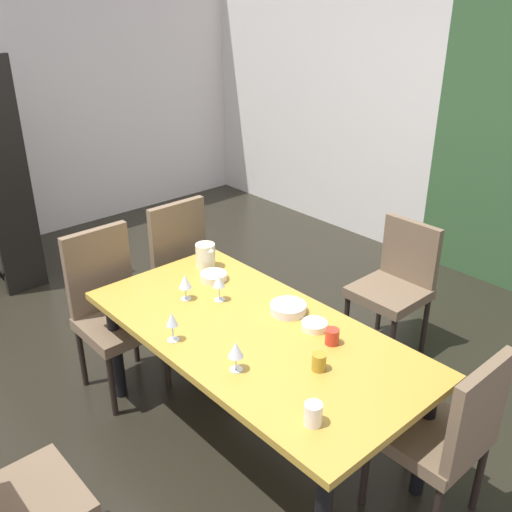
% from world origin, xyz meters
% --- Properties ---
extents(ground_plane, '(5.98, 5.30, 0.02)m').
position_xyz_m(ground_plane, '(0.00, 0.00, -0.01)').
color(ground_plane, black).
extents(back_panel_interior, '(2.99, 0.10, 2.77)m').
position_xyz_m(back_panel_interior, '(-1.50, 2.60, 1.39)').
color(back_panel_interior, silver).
rests_on(back_panel_interior, ground_plane).
extents(left_interior_panel, '(0.10, 5.30, 2.77)m').
position_xyz_m(left_interior_panel, '(-2.94, 0.00, 1.39)').
color(left_interior_panel, silver).
rests_on(left_interior_panel, ground_plane).
extents(dining_table, '(1.86, 0.93, 0.72)m').
position_xyz_m(dining_table, '(0.74, -0.19, 0.64)').
color(dining_table, '#B99236').
rests_on(dining_table, ground_plane).
extents(chair_right_far, '(0.44, 0.44, 0.94)m').
position_xyz_m(chair_right_far, '(1.70, 0.10, 0.53)').
color(chair_right_far, brown).
rests_on(chair_right_far, ground_plane).
extents(chair_left_far, '(0.45, 0.44, 1.04)m').
position_xyz_m(chair_left_far, '(-0.24, 0.10, 0.56)').
color(chair_left_far, brown).
rests_on(chair_left_far, ground_plane).
extents(chair_head_far, '(0.44, 0.45, 0.91)m').
position_xyz_m(chair_head_far, '(0.70, 1.13, 0.52)').
color(chair_head_far, brown).
rests_on(chair_head_far, ground_plane).
extents(chair_left_near, '(0.45, 0.44, 1.02)m').
position_xyz_m(chair_left_near, '(-0.23, -0.49, 0.55)').
color(chair_left_near, brown).
rests_on(chair_left_near, ground_plane).
extents(wine_glass_north, '(0.07, 0.07, 0.15)m').
position_xyz_m(wine_glass_north, '(0.25, -0.26, 0.83)').
color(wine_glass_north, silver).
rests_on(wine_glass_north, dining_table).
extents(wine_glass_east, '(0.07, 0.07, 0.15)m').
position_xyz_m(wine_glass_east, '(0.94, -0.47, 0.83)').
color(wine_glass_east, silver).
rests_on(wine_glass_east, dining_table).
extents(wine_glass_front, '(0.07, 0.07, 0.16)m').
position_xyz_m(wine_glass_front, '(0.38, -0.13, 0.84)').
color(wine_glass_front, silver).
rests_on(wine_glass_front, dining_table).
extents(wine_glass_near_window, '(0.06, 0.06, 0.16)m').
position_xyz_m(wine_glass_near_window, '(0.54, -0.55, 0.84)').
color(wine_glass_near_window, silver).
rests_on(wine_glass_near_window, dining_table).
extents(serving_bowl_left, '(0.16, 0.16, 0.04)m').
position_xyz_m(serving_bowl_left, '(0.17, -0.01, 0.74)').
color(serving_bowl_left, silver).
rests_on(serving_bowl_left, dining_table).
extents(serving_bowl_south, '(0.13, 0.13, 0.04)m').
position_xyz_m(serving_bowl_south, '(0.94, 0.05, 0.74)').
color(serving_bowl_south, white).
rests_on(serving_bowl_south, dining_table).
extents(serving_bowl_west, '(0.20, 0.20, 0.05)m').
position_xyz_m(serving_bowl_west, '(0.73, 0.06, 0.75)').
color(serving_bowl_west, silver).
rests_on(serving_bowl_west, dining_table).
extents(cup_rear, '(0.07, 0.07, 0.08)m').
position_xyz_m(cup_rear, '(1.19, -0.19, 0.76)').
color(cup_rear, '#AD8725').
rests_on(cup_rear, dining_table).
extents(cup_corner, '(0.07, 0.07, 0.08)m').
position_xyz_m(cup_corner, '(1.09, 0.01, 0.76)').
color(cup_corner, red).
rests_on(cup_corner, dining_table).
extents(cup_near_shelf, '(0.08, 0.08, 0.10)m').
position_xyz_m(cup_near_shelf, '(1.41, -0.47, 0.77)').
color(cup_near_shelf, white).
rests_on(cup_near_shelf, dining_table).
extents(pitcher_right, '(0.14, 0.12, 0.16)m').
position_xyz_m(pitcher_right, '(0.01, 0.06, 0.80)').
color(pitcher_right, beige).
rests_on(pitcher_right, dining_table).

